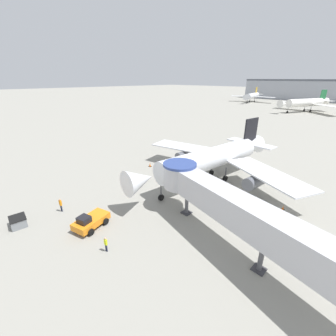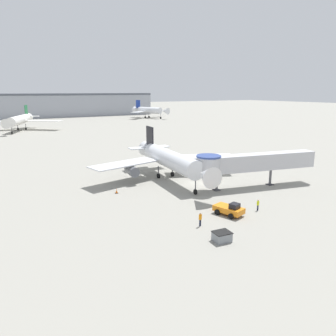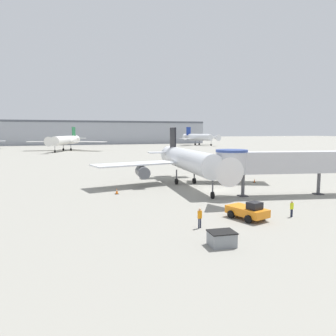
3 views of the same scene
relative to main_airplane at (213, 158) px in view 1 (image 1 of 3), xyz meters
name	(u,v)px [view 1 (image 1 of 3)]	position (x,y,z in m)	size (l,w,h in m)	color
ground_plane	(204,197)	(2.44, -5.13, -3.87)	(800.00, 800.00, 0.00)	gray
main_airplane	(213,158)	(0.00, 0.00, 0.00)	(29.95, 28.15, 9.12)	silver
jet_bridge	(226,203)	(9.35, -11.37, 0.57)	(22.26, 7.65, 6.13)	#B7B7BC
pushback_tug_orange	(90,221)	(-2.27, -19.91, -3.06)	(3.13, 4.40, 1.82)	orange
service_container_gray	(18,222)	(-8.28, -25.64, -3.32)	(2.12, 1.81, 1.10)	gray
traffic_cone_starboard_wing	(283,208)	(11.58, -0.75, -3.57)	(0.39, 0.39, 0.65)	black
traffic_cone_port_wing	(150,165)	(-11.88, -3.04, -3.48)	(0.50, 0.50, 0.82)	black
ground_crew_marshaller	(61,204)	(-7.92, -21.00, -2.84)	(0.37, 0.26, 1.79)	#1E2338
ground_crew_wing_walker	(106,243)	(2.32, -20.65, -2.94)	(0.33, 0.22, 1.61)	#1E2338
background_jet_gold_tail	(252,96)	(-55.26, 125.65, 0.39)	(29.46, 27.62, 9.67)	silver
background_jet_green_tail	(306,103)	(-14.43, 98.99, 0.64)	(32.61, 30.52, 10.27)	white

